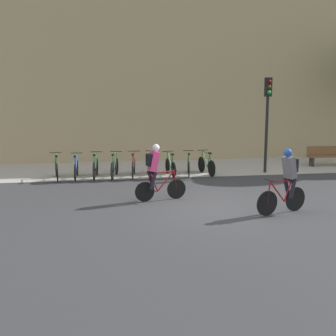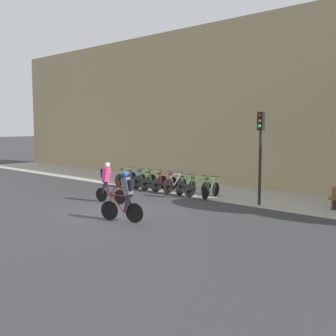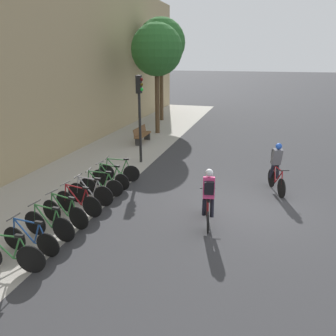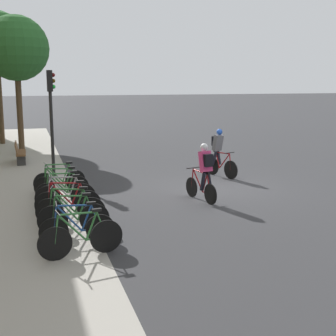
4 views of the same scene
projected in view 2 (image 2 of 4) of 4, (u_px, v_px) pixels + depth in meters
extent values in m
plane|color=#333335|center=(113.00, 211.00, 16.49)|extent=(200.00, 200.00, 0.00)
cube|color=#A39E93|center=(216.00, 191.00, 21.39)|extent=(44.00, 4.50, 0.01)
cube|color=tan|center=(246.00, 103.00, 22.77)|extent=(44.00, 0.60, 9.08)
cylinder|color=black|center=(120.00, 197.00, 17.98)|extent=(0.61, 0.16, 0.61)
cylinder|color=black|center=(101.00, 195.00, 18.51)|extent=(0.61, 0.16, 0.61)
cylinder|color=maroon|center=(114.00, 190.00, 18.13)|extent=(0.57, 0.16, 0.62)
cylinder|color=maroon|center=(107.00, 189.00, 18.33)|extent=(0.27, 0.09, 0.58)
cylinder|color=maroon|center=(111.00, 183.00, 18.16)|extent=(0.76, 0.20, 0.07)
cylinder|color=maroon|center=(105.00, 195.00, 18.41)|extent=(0.41, 0.12, 0.05)
cylinder|color=maroon|center=(103.00, 189.00, 18.44)|extent=(0.22, 0.08, 0.56)
cylinder|color=maroon|center=(119.00, 190.00, 17.97)|extent=(0.12, 0.06, 0.59)
cylinder|color=black|center=(118.00, 182.00, 17.96)|extent=(0.12, 0.46, 0.03)
cube|color=black|center=(105.00, 182.00, 18.36)|extent=(0.21, 0.12, 0.06)
cube|color=#DB3875|center=(106.00, 174.00, 18.27)|extent=(0.38, 0.38, 0.63)
sphere|color=silver|center=(107.00, 165.00, 18.19)|extent=(0.26, 0.26, 0.22)
cylinder|color=black|center=(104.00, 188.00, 18.26)|extent=(0.29, 0.16, 0.56)
cylinder|color=black|center=(107.00, 187.00, 18.45)|extent=(0.26, 0.16, 0.56)
cube|color=black|center=(104.00, 173.00, 18.34)|extent=(0.19, 0.28, 0.36)
cylinder|color=black|center=(109.00, 210.00, 14.93)|extent=(0.66, 0.25, 0.68)
cylinder|color=black|center=(134.00, 213.00, 14.52)|extent=(0.66, 0.25, 0.68)
cylinder|color=maroon|center=(118.00, 203.00, 14.76)|extent=(0.54, 0.22, 0.62)
cylinder|color=maroon|center=(127.00, 205.00, 14.61)|extent=(0.26, 0.12, 0.58)
cylinder|color=maroon|center=(120.00, 196.00, 14.69)|extent=(0.73, 0.28, 0.07)
cylinder|color=maroon|center=(129.00, 213.00, 14.60)|extent=(0.40, 0.16, 0.05)
cylinder|color=maroon|center=(132.00, 205.00, 14.53)|extent=(0.21, 0.10, 0.56)
cylinder|color=maroon|center=(110.00, 203.00, 14.89)|extent=(0.12, 0.07, 0.58)
cylinder|color=black|center=(111.00, 193.00, 14.84)|extent=(0.17, 0.44, 0.03)
cube|color=black|center=(130.00, 196.00, 14.53)|extent=(0.22, 0.14, 0.06)
cube|color=#5B5B60|center=(127.00, 186.00, 14.54)|extent=(0.41, 0.41, 0.63)
sphere|color=#1E47AD|center=(125.00, 174.00, 14.53)|extent=(0.28, 0.28, 0.22)
cylinder|color=black|center=(130.00, 202.00, 14.68)|extent=(0.30, 0.19, 0.56)
cylinder|color=black|center=(127.00, 203.00, 14.48)|extent=(0.26, 0.18, 0.56)
cube|color=black|center=(131.00, 185.00, 14.48)|extent=(0.22, 0.29, 0.36)
cylinder|color=black|center=(132.00, 178.00, 23.92)|extent=(0.14, 0.70, 0.70)
cylinder|color=black|center=(119.00, 180.00, 23.05)|extent=(0.14, 0.70, 0.70)
cylinder|color=#2D6B33|center=(128.00, 174.00, 23.59)|extent=(0.12, 0.58, 0.62)
cylinder|color=#2D6B33|center=(123.00, 175.00, 23.27)|extent=(0.08, 0.27, 0.58)
cylinder|color=#2D6B33|center=(126.00, 169.00, 23.47)|extent=(0.15, 0.79, 0.07)
cylinder|color=#2D6B33|center=(122.00, 180.00, 23.22)|extent=(0.09, 0.43, 0.05)
cylinder|color=#2D6B33|center=(121.00, 175.00, 23.10)|extent=(0.06, 0.22, 0.56)
cylinder|color=#2D6B33|center=(131.00, 173.00, 23.85)|extent=(0.05, 0.12, 0.59)
cylinder|color=black|center=(131.00, 167.00, 23.78)|extent=(0.46, 0.09, 0.03)
cube|color=black|center=(122.00, 169.00, 23.15)|extent=(0.11, 0.21, 0.06)
cylinder|color=black|center=(142.00, 180.00, 23.34)|extent=(0.05, 0.64, 0.64)
cylinder|color=black|center=(128.00, 182.00, 22.63)|extent=(0.05, 0.64, 0.64)
cylinder|color=#1E478C|center=(137.00, 175.00, 23.07)|extent=(0.05, 0.55, 0.62)
cylinder|color=#1E478C|center=(132.00, 176.00, 22.81)|extent=(0.05, 0.26, 0.58)
cylinder|color=#1E478C|center=(135.00, 170.00, 22.96)|extent=(0.06, 0.74, 0.07)
cylinder|color=#1E478C|center=(131.00, 181.00, 22.77)|extent=(0.04, 0.40, 0.05)
cylinder|color=#1E478C|center=(129.00, 176.00, 22.66)|extent=(0.04, 0.21, 0.56)
cylinder|color=#1E478C|center=(141.00, 175.00, 23.28)|extent=(0.04, 0.12, 0.58)
cylinder|color=black|center=(140.00, 169.00, 23.21)|extent=(0.46, 0.04, 0.03)
cube|color=black|center=(130.00, 170.00, 22.69)|extent=(0.09, 0.20, 0.06)
cylinder|color=black|center=(151.00, 181.00, 22.79)|extent=(0.11, 0.71, 0.71)
cylinder|color=black|center=(137.00, 182.00, 22.16)|extent=(0.11, 0.71, 0.71)
cylinder|color=#2D6B33|center=(146.00, 176.00, 22.55)|extent=(0.09, 0.53, 0.62)
cylinder|color=#2D6B33|center=(141.00, 177.00, 22.32)|extent=(0.06, 0.25, 0.58)
cylinder|color=#2D6B33|center=(145.00, 171.00, 22.45)|extent=(0.11, 0.71, 0.07)
cylinder|color=#2D6B33|center=(140.00, 182.00, 22.29)|extent=(0.07, 0.39, 0.05)
cylinder|color=#2D6B33|center=(138.00, 177.00, 22.19)|extent=(0.05, 0.21, 0.56)
cylinder|color=#2D6B33|center=(151.00, 175.00, 22.73)|extent=(0.05, 0.12, 0.58)
cylinder|color=black|center=(150.00, 169.00, 22.67)|extent=(0.46, 0.07, 0.03)
cube|color=black|center=(140.00, 171.00, 22.21)|extent=(0.10, 0.21, 0.06)
cylinder|color=black|center=(162.00, 182.00, 22.27)|extent=(0.17, 0.68, 0.69)
cylinder|color=black|center=(146.00, 184.00, 21.67)|extent=(0.17, 0.68, 0.69)
cylinder|color=#2D6B33|center=(157.00, 177.00, 22.04)|extent=(0.15, 0.57, 0.62)
cylinder|color=#2D6B33|center=(150.00, 178.00, 21.81)|extent=(0.09, 0.27, 0.58)
cylinder|color=#2D6B33|center=(155.00, 172.00, 21.94)|extent=(0.19, 0.76, 0.07)
cylinder|color=#2D6B33|center=(149.00, 184.00, 21.79)|extent=(0.11, 0.41, 0.05)
cylinder|color=#2D6B33|center=(147.00, 178.00, 21.69)|extent=(0.07, 0.22, 0.56)
cylinder|color=#2D6B33|center=(161.00, 177.00, 22.22)|extent=(0.06, 0.12, 0.59)
cylinder|color=black|center=(161.00, 171.00, 22.16)|extent=(0.46, 0.12, 0.03)
cube|color=black|center=(149.00, 172.00, 21.72)|extent=(0.12, 0.21, 0.06)
cylinder|color=black|center=(172.00, 183.00, 21.79)|extent=(0.13, 0.69, 0.69)
cylinder|color=black|center=(156.00, 185.00, 21.14)|extent=(0.13, 0.69, 0.69)
cylinder|color=maroon|center=(167.00, 179.00, 21.54)|extent=(0.12, 0.57, 0.62)
cylinder|color=maroon|center=(161.00, 179.00, 21.30)|extent=(0.07, 0.27, 0.58)
cylinder|color=maroon|center=(165.00, 173.00, 21.44)|extent=(0.14, 0.76, 0.07)
cylinder|color=maroon|center=(159.00, 185.00, 21.27)|extent=(0.09, 0.41, 0.05)
cylinder|color=maroon|center=(158.00, 180.00, 21.17)|extent=(0.06, 0.22, 0.56)
cylinder|color=maroon|center=(171.00, 178.00, 21.73)|extent=(0.05, 0.12, 0.59)
cylinder|color=black|center=(171.00, 172.00, 21.67)|extent=(0.46, 0.09, 0.03)
cube|color=black|center=(159.00, 173.00, 21.19)|extent=(0.11, 0.21, 0.06)
cylinder|color=black|center=(182.00, 185.00, 21.30)|extent=(0.05, 0.70, 0.70)
cylinder|color=black|center=(168.00, 187.00, 20.61)|extent=(0.05, 0.70, 0.70)
cylinder|color=#99999E|center=(177.00, 180.00, 21.04)|extent=(0.05, 0.53, 0.62)
cylinder|color=#99999E|center=(172.00, 181.00, 20.78)|extent=(0.04, 0.25, 0.58)
cylinder|color=#99999E|center=(176.00, 174.00, 20.93)|extent=(0.05, 0.72, 0.07)
cylinder|color=#99999E|center=(171.00, 186.00, 20.75)|extent=(0.04, 0.39, 0.05)
cylinder|color=#99999E|center=(170.00, 181.00, 20.65)|extent=(0.04, 0.20, 0.56)
cylinder|color=#99999E|center=(181.00, 179.00, 21.24)|extent=(0.04, 0.11, 0.58)
cylinder|color=black|center=(181.00, 173.00, 21.18)|extent=(0.46, 0.04, 0.03)
cube|color=black|center=(171.00, 174.00, 20.67)|extent=(0.08, 0.20, 0.06)
cylinder|color=black|center=(192.00, 187.00, 20.84)|extent=(0.09, 0.63, 0.63)
cylinder|color=black|center=(180.00, 189.00, 20.06)|extent=(0.09, 0.63, 0.63)
cylinder|color=#2D6B33|center=(188.00, 182.00, 20.55)|extent=(0.09, 0.55, 0.62)
cylinder|color=#2D6B33|center=(184.00, 183.00, 20.26)|extent=(0.06, 0.26, 0.58)
cylinder|color=#2D6B33|center=(187.00, 176.00, 20.43)|extent=(0.10, 0.74, 0.07)
cylinder|color=#2D6B33|center=(183.00, 189.00, 20.22)|extent=(0.07, 0.40, 0.05)
cylinder|color=#2D6B33|center=(181.00, 183.00, 20.10)|extent=(0.05, 0.21, 0.56)
cylinder|color=#2D6B33|center=(192.00, 181.00, 20.78)|extent=(0.05, 0.12, 0.58)
cylinder|color=black|center=(191.00, 174.00, 20.72)|extent=(0.46, 0.07, 0.03)
cube|color=black|center=(183.00, 176.00, 20.14)|extent=(0.10, 0.21, 0.06)
cylinder|color=black|center=(206.00, 188.00, 20.25)|extent=(0.15, 0.64, 0.64)
cylinder|color=black|center=(190.00, 190.00, 19.64)|extent=(0.15, 0.64, 0.64)
cylinder|color=#2D6B33|center=(201.00, 183.00, 20.02)|extent=(0.14, 0.56, 0.62)
cylinder|color=#2D6B33|center=(195.00, 184.00, 19.79)|extent=(0.09, 0.27, 0.58)
cylinder|color=#2D6B33|center=(199.00, 177.00, 19.92)|extent=(0.17, 0.76, 0.07)
cylinder|color=#2D6B33|center=(193.00, 190.00, 19.76)|extent=(0.10, 0.41, 0.05)
cylinder|color=#2D6B33|center=(191.00, 184.00, 19.67)|extent=(0.07, 0.22, 0.56)
cylinder|color=#2D6B33|center=(206.00, 182.00, 20.20)|extent=(0.06, 0.12, 0.59)
cylinder|color=black|center=(205.00, 176.00, 20.14)|extent=(0.46, 0.11, 0.03)
cube|color=black|center=(193.00, 178.00, 19.69)|extent=(0.11, 0.21, 0.06)
cylinder|color=black|center=(216.00, 189.00, 19.86)|extent=(0.14, 0.65, 0.66)
cylinder|color=black|center=(205.00, 192.00, 19.02)|extent=(0.14, 0.65, 0.66)
cylinder|color=#2D6B33|center=(212.00, 184.00, 19.55)|extent=(0.13, 0.56, 0.62)
cylinder|color=#2D6B33|center=(209.00, 186.00, 19.23)|extent=(0.08, 0.27, 0.58)
cylinder|color=#2D6B33|center=(211.00, 179.00, 19.42)|extent=(0.17, 0.75, 0.07)
cylinder|color=#2D6B33|center=(208.00, 192.00, 19.19)|extent=(0.10, 0.41, 0.05)
cylinder|color=#2D6B33|center=(206.00, 186.00, 19.06)|extent=(0.07, 0.22, 0.56)
cylinder|color=#2D6B33|center=(215.00, 183.00, 19.80)|extent=(0.06, 0.12, 0.59)
cylinder|color=black|center=(215.00, 177.00, 19.73)|extent=(0.46, 0.10, 0.03)
cube|color=black|center=(208.00, 179.00, 19.11)|extent=(0.11, 0.21, 0.06)
cylinder|color=black|center=(260.00, 159.00, 17.58)|extent=(0.12, 0.12, 3.90)
cube|color=black|center=(261.00, 121.00, 17.41)|extent=(0.26, 0.20, 0.76)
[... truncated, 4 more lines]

